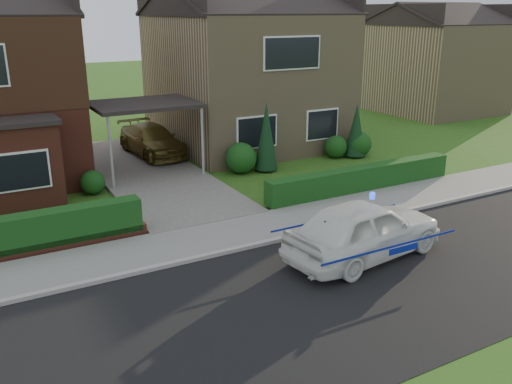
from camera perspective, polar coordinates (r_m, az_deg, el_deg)
ground at (r=12.02m, az=5.71°, el=-11.39°), size 120.00×120.00×0.00m
road at (r=12.02m, az=5.71°, el=-11.39°), size 60.00×6.00×0.02m
kerb at (r=14.31m, az=-1.22°, el=-5.88°), size 60.00×0.16×0.12m
sidewalk at (r=15.17m, az=-3.08°, el=-4.47°), size 60.00×2.00×0.10m
driveway at (r=21.25m, az=-11.27°, el=2.01°), size 3.80×12.00×0.12m
house_right at (r=25.52m, az=-1.21°, el=13.34°), size 7.50×8.06×7.25m
carport_link at (r=20.63m, az=-11.68°, el=8.91°), size 3.80×3.00×2.77m
hedge_right at (r=19.17m, az=11.00°, el=0.03°), size 7.50×0.55×0.80m
shrub_left_mid at (r=18.68m, az=-21.44°, el=0.69°), size 1.32×1.32×1.32m
shrub_left_near at (r=19.28m, az=-16.81°, el=0.98°), size 0.84×0.84×0.84m
shrub_right_near at (r=20.84m, az=-1.59°, el=3.59°), size 1.20×1.20×1.20m
shrub_right_mid at (r=23.36m, az=8.40°, el=4.74°), size 0.96×0.96×0.96m
shrub_right_far at (r=23.72m, az=10.78°, el=4.97°), size 1.08×1.08×1.08m
conifer_a at (r=20.97m, az=1.09°, el=5.66°), size 0.90×0.90×2.60m
conifer_b at (r=23.48m, az=10.48°, el=6.25°), size 0.90×0.90×2.20m
neighbour_right at (r=35.91m, az=18.15°, el=12.26°), size 6.50×7.00×5.20m
police_car at (r=13.90m, az=11.33°, el=-3.91°), size 4.07×4.62×1.67m
driveway_car at (r=23.59m, az=-10.89°, el=5.40°), size 2.08×4.43×1.25m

